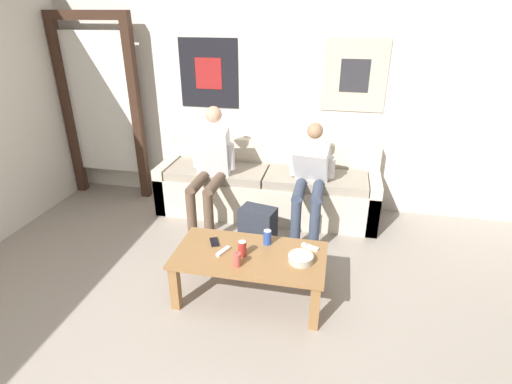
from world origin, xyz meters
The scene contains 14 objects.
wall_back centered at (0.00, 2.95, 1.28)m, with size 10.00×0.07×2.55m.
door_frame centered at (-1.88, 2.73, 1.20)m, with size 1.00×0.10×2.15m.
couch centered at (0.14, 2.60, 0.29)m, with size 2.45×0.69×0.79m.
coffee_table centered at (0.28, 1.08, 0.34)m, with size 1.19×0.61×0.41m.
person_seated_adult centered at (-0.40, 2.22, 0.68)m, with size 0.47×0.87×1.25m.
person_seated_teen centered at (0.65, 2.25, 0.61)m, with size 0.47×0.95×1.10m.
backpack centered at (0.19, 1.80, 0.21)m, with size 0.37×0.30×0.43m.
ceramic_bowl centered at (0.68, 1.06, 0.45)m, with size 0.20×0.20×0.06m.
pillar_candle centered at (0.22, 0.91, 0.47)m, with size 0.06×0.06×0.12m.
drink_can_blue centered at (0.39, 1.26, 0.47)m, with size 0.07×0.07×0.12m.
drink_can_red centered at (0.23, 1.05, 0.47)m, with size 0.07×0.07×0.12m.
game_controller_near_left centered at (0.07, 1.06, 0.42)m, with size 0.09×0.15×0.03m.
game_controller_near_right centered at (0.74, 1.26, 0.42)m, with size 0.15×0.09×0.03m.
cell_phone centered at (-0.04, 1.19, 0.42)m, with size 0.12×0.15×0.01m.
Camera 1 is at (0.88, -1.49, 2.17)m, focal length 28.00 mm.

